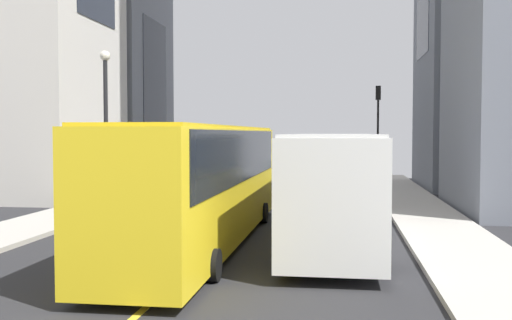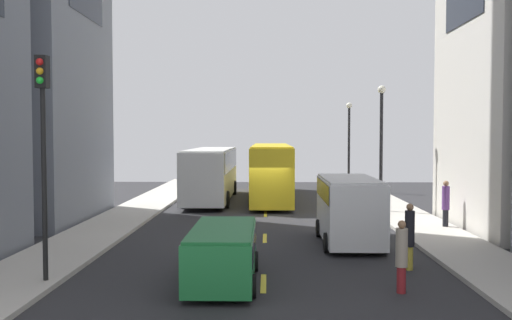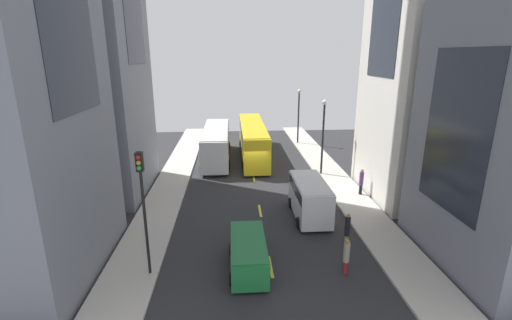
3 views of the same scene
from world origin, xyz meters
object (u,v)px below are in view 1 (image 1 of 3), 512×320
at_px(city_bus_white, 334,177).
at_px(pedestrian_crossing_near, 230,167).
at_px(delivery_van_white, 216,166).
at_px(pedestrian_waiting_curb, 210,168).
at_px(car_green_0, 301,170).
at_px(traffic_light_near_corner, 378,116).
at_px(pedestrian_crossing_mid, 112,174).
at_px(streetcar_yellow, 205,175).

bearing_deg(city_bus_white, pedestrian_crossing_near, -71.01).
bearing_deg(delivery_van_white, pedestrian_waiting_curb, -72.73).
distance_m(car_green_0, pedestrian_crossing_near, 4.94).
relative_size(pedestrian_waiting_curb, traffic_light_near_corner, 0.33).
bearing_deg(car_green_0, city_bus_white, 96.71).
bearing_deg(pedestrian_crossing_mid, car_green_0, -51.63).
relative_size(delivery_van_white, pedestrian_crossing_near, 2.62).
bearing_deg(pedestrian_crossing_near, pedestrian_waiting_curb, -100.07).
bearing_deg(traffic_light_near_corner, pedestrian_waiting_curb, 10.79).
distance_m(streetcar_yellow, delivery_van_white, 15.60).
relative_size(delivery_van_white, pedestrian_waiting_curb, 2.45).
bearing_deg(traffic_light_near_corner, car_green_0, 4.04).
height_order(car_green_0, traffic_light_near_corner, traffic_light_near_corner).
relative_size(delivery_van_white, car_green_0, 1.12).
bearing_deg(streetcar_yellow, traffic_light_near_corner, -106.75).
bearing_deg(delivery_van_white, car_green_0, -127.23).
xyz_separation_m(streetcar_yellow, pedestrian_crossing_near, (3.36, -22.03, -1.09)).
bearing_deg(pedestrian_crossing_mid, delivery_van_white, -61.30).
relative_size(city_bus_white, delivery_van_white, 2.28).
distance_m(delivery_van_white, pedestrian_waiting_curb, 4.36).
height_order(pedestrian_crossing_mid, pedestrian_waiting_curb, pedestrian_crossing_mid).
bearing_deg(city_bus_white, pedestrian_waiting_curb, -66.29).
distance_m(delivery_van_white, traffic_light_near_corner, 11.65).
bearing_deg(pedestrian_waiting_curb, city_bus_white, 148.64).
relative_size(streetcar_yellow, pedestrian_waiting_curb, 6.85).
relative_size(car_green_0, traffic_light_near_corner, 0.73).
height_order(city_bus_white, streetcar_yellow, streetcar_yellow).
bearing_deg(pedestrian_crossing_mid, city_bus_white, -139.80).
bearing_deg(delivery_van_white, pedestrian_crossing_near, -86.37).
height_order(car_green_0, pedestrian_crossing_near, pedestrian_crossing_near).
bearing_deg(pedestrian_crossing_near, city_bus_white, -62.56).
relative_size(streetcar_yellow, delivery_van_white, 2.80).
relative_size(streetcar_yellow, traffic_light_near_corner, 2.28).
height_order(streetcar_yellow, car_green_0, streetcar_yellow).
xyz_separation_m(car_green_0, pedestrian_crossing_mid, (9.23, 9.24, 0.30)).
bearing_deg(pedestrian_crossing_near, streetcar_yellow, -72.87).
relative_size(pedestrian_waiting_curb, pedestrian_crossing_near, 1.07).
height_order(streetcar_yellow, pedestrian_crossing_mid, streetcar_yellow).
distance_m(car_green_0, traffic_light_near_corner, 6.11).
bearing_deg(city_bus_white, pedestrian_crossing_mid, -43.14).
xyz_separation_m(delivery_van_white, pedestrian_crossing_near, (0.43, -6.73, -0.47)).
height_order(delivery_van_white, pedestrian_waiting_curb, delivery_van_white).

